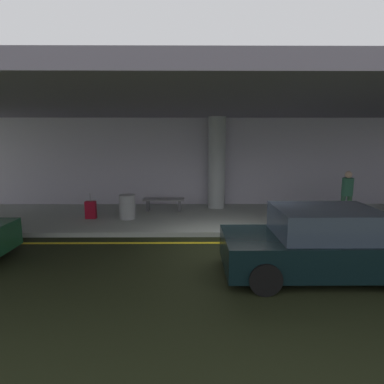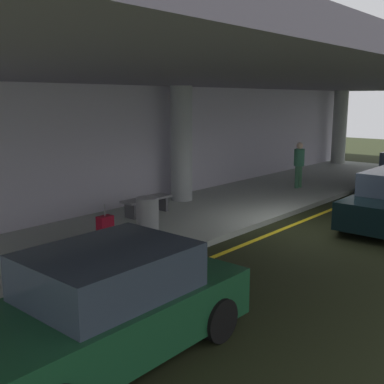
{
  "view_description": "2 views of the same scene",
  "coord_description": "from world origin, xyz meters",
  "px_view_note": "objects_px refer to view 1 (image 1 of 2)",
  "views": [
    {
      "loc": [
        -1.08,
        -8.2,
        2.95
      ],
      "look_at": [
        -1.02,
        1.34,
        1.33
      ],
      "focal_mm": 29.59,
      "sensor_mm": 36.0,
      "label": 1
    },
    {
      "loc": [
        -11.19,
        -5.61,
        3.4
      ],
      "look_at": [
        -1.61,
        2.67,
        0.89
      ],
      "focal_mm": 44.14,
      "sensor_mm": 36.0,
      "label": 2
    }
  ],
  "objects_px": {
    "suitcase_upright_primary": "(91,210)",
    "support_column_far_left": "(217,163)",
    "trash_bin_steel": "(127,207)",
    "car_black": "(320,244)",
    "bench_metal": "(164,202)",
    "traveler_with_luggage": "(347,192)"
  },
  "relations": [
    {
      "from": "trash_bin_steel",
      "to": "traveler_with_luggage",
      "type": "bearing_deg",
      "value": -0.04
    },
    {
      "from": "bench_metal",
      "to": "trash_bin_steel",
      "type": "distance_m",
      "value": 1.73
    },
    {
      "from": "support_column_far_left",
      "to": "trash_bin_steel",
      "type": "relative_size",
      "value": 4.29
    },
    {
      "from": "car_black",
      "to": "trash_bin_steel",
      "type": "bearing_deg",
      "value": -45.34
    },
    {
      "from": "suitcase_upright_primary",
      "to": "support_column_far_left",
      "type": "bearing_deg",
      "value": 43.63
    },
    {
      "from": "support_column_far_left",
      "to": "trash_bin_steel",
      "type": "height_order",
      "value": "support_column_far_left"
    },
    {
      "from": "car_black",
      "to": "suitcase_upright_primary",
      "type": "bearing_deg",
      "value": -39.14
    },
    {
      "from": "traveler_with_luggage",
      "to": "suitcase_upright_primary",
      "type": "relative_size",
      "value": 1.87
    },
    {
      "from": "suitcase_upright_primary",
      "to": "trash_bin_steel",
      "type": "height_order",
      "value": "suitcase_upright_primary"
    },
    {
      "from": "trash_bin_steel",
      "to": "car_black",
      "type": "bearing_deg",
      "value": -41.37
    },
    {
      "from": "trash_bin_steel",
      "to": "suitcase_upright_primary",
      "type": "bearing_deg",
      "value": 178.37
    },
    {
      "from": "support_column_far_left",
      "to": "bench_metal",
      "type": "bearing_deg",
      "value": -165.08
    },
    {
      "from": "suitcase_upright_primary",
      "to": "bench_metal",
      "type": "relative_size",
      "value": 0.56
    },
    {
      "from": "support_column_far_left",
      "to": "trash_bin_steel",
      "type": "xyz_separation_m",
      "value": [
        -3.28,
        -1.82,
        -1.4
      ]
    },
    {
      "from": "support_column_far_left",
      "to": "traveler_with_luggage",
      "type": "height_order",
      "value": "support_column_far_left"
    },
    {
      "from": "support_column_far_left",
      "to": "suitcase_upright_primary",
      "type": "distance_m",
      "value": 5.15
    },
    {
      "from": "bench_metal",
      "to": "trash_bin_steel",
      "type": "xyz_separation_m",
      "value": [
        -1.18,
        -1.26,
        0.07
      ]
    },
    {
      "from": "car_black",
      "to": "traveler_with_luggage",
      "type": "height_order",
      "value": "traveler_with_luggage"
    },
    {
      "from": "suitcase_upright_primary",
      "to": "bench_metal",
      "type": "height_order",
      "value": "suitcase_upright_primary"
    },
    {
      "from": "car_black",
      "to": "suitcase_upright_primary",
      "type": "relative_size",
      "value": 4.56
    },
    {
      "from": "car_black",
      "to": "bench_metal",
      "type": "xyz_separation_m",
      "value": [
        -3.83,
        5.67,
        -0.21
      ]
    },
    {
      "from": "car_black",
      "to": "bench_metal",
      "type": "bearing_deg",
      "value": -59.95
    }
  ]
}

